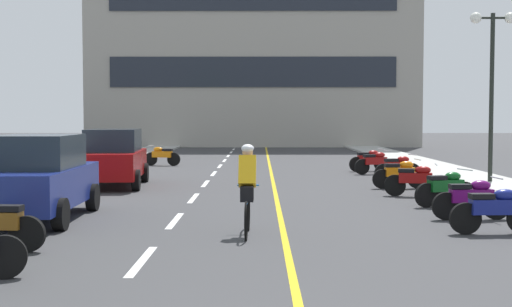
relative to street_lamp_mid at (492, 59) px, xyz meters
name	(u,v)px	position (x,y,z in m)	size (l,w,h in m)	color
ground_plane	(265,176)	(-7.30, 3.32, -4.07)	(140.00, 140.00, 0.00)	#38383A
curb_left	(94,168)	(-14.50, 6.32, -4.01)	(2.40, 72.00, 0.12)	#A8A8A3
curb_right	(436,168)	(-0.10, 6.32, -4.01)	(2.40, 72.00, 0.12)	#A8A8A3
lane_dash_1	(142,261)	(-9.30, -11.68, -4.07)	(0.14, 2.20, 0.01)	silver
lane_dash_2	(175,221)	(-9.30, -7.68, -4.07)	(0.14, 2.20, 0.01)	silver
lane_dash_3	(194,198)	(-9.30, -3.68, -4.07)	(0.14, 2.20, 0.01)	silver
lane_dash_4	(205,184)	(-9.30, 0.32, -4.07)	(0.14, 2.20, 0.01)	silver
lane_dash_5	(214,174)	(-9.30, 4.32, -4.07)	(0.14, 2.20, 0.01)	silver
lane_dash_6	(220,166)	(-9.30, 8.32, -4.07)	(0.14, 2.20, 0.01)	silver
lane_dash_7	(224,160)	(-9.30, 12.32, -4.07)	(0.14, 2.20, 0.01)	silver
lane_dash_8	(228,156)	(-9.30, 16.32, -4.07)	(0.14, 2.20, 0.01)	silver
lane_dash_9	(231,152)	(-9.30, 20.32, -4.07)	(0.14, 2.20, 0.01)	silver
lane_dash_10	(234,149)	(-9.30, 24.32, -4.07)	(0.14, 2.20, 0.01)	silver
lane_dash_11	(236,147)	(-9.30, 28.32, -4.07)	(0.14, 2.20, 0.01)	silver
centre_line_yellow	(270,170)	(-7.05, 6.32, -4.07)	(0.12, 66.00, 0.01)	gold
office_building	(253,30)	(-8.00, 32.09, 5.10)	(24.81, 9.67, 18.36)	#9E998E
street_lamp_mid	(492,59)	(0.00, 0.00, 0.00)	(1.46, 0.36, 5.45)	black
parked_car_near	(38,177)	(-12.23, -7.58, -3.16)	(2.01, 4.24, 1.82)	black
parked_car_mid	(114,158)	(-12.15, -0.55, -3.16)	(2.18, 4.32, 1.82)	black
motorcycle_3	(495,209)	(-3.09, -9.29, -3.60)	(1.70, 0.60, 0.92)	black
motorcycle_4	(472,198)	(-2.96, -7.52, -3.60)	(1.70, 0.60, 0.92)	black
motorcycle_5	(446,187)	(-2.92, -5.36, -3.60)	(1.64, 0.80, 0.92)	black
motorcycle_6	(416,180)	(-3.18, -3.28, -3.60)	(1.69, 0.62, 0.92)	black
motorcycle_7	(400,173)	(-3.17, -1.20, -3.60)	(1.70, 0.60, 0.92)	black
motorcycle_8	(398,167)	(-2.71, 1.38, -3.60)	(1.67, 0.68, 0.92)	black
motorcycle_9	(375,162)	(-3.04, 4.06, -3.60)	(1.65, 0.76, 0.92)	black
motorcycle_10	(369,160)	(-3.05, 5.48, -3.60)	(1.66, 0.74, 0.92)	black
motorcycle_11	(162,155)	(-11.95, 8.64, -3.60)	(1.68, 0.64, 0.92)	black
cyclist_rider	(247,188)	(-7.73, -9.39, -3.19)	(0.42, 1.77, 1.71)	black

